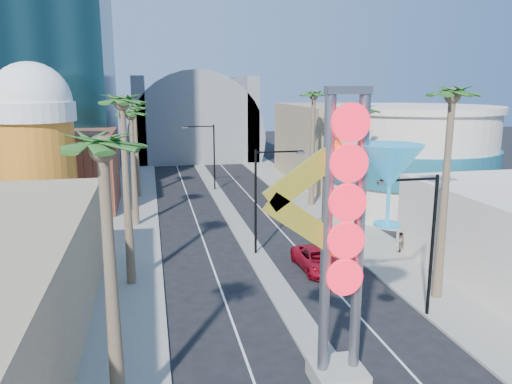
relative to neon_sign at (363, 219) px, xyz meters
name	(u,v)px	position (x,y,z in m)	size (l,w,h in m)	color
sidewalk_west	(133,212)	(-10.32, 32.04, -7.23)	(5.00, 100.00, 0.15)	gray
sidewalk_east	(313,203)	(8.68, 32.04, -7.23)	(5.00, 100.00, 0.15)	gray
median	(222,201)	(-0.82, 35.04, -7.23)	(1.60, 84.00, 0.15)	gray
brick_filler_west	(66,171)	(-16.82, 35.04, -3.31)	(10.00, 10.00, 8.00)	brown
filler_east	(329,143)	(15.18, 45.04, -2.31)	(10.00, 20.00, 10.00)	#9B8564
beer_mug	(35,142)	(-17.82, 27.04, 0.54)	(7.00, 7.00, 14.50)	#C46E1A
turquoise_building	(411,160)	(17.18, 27.04, -2.06)	(16.60, 16.60, 10.60)	beige
canopy	(194,134)	(-0.82, 69.04, -3.00)	(22.00, 16.00, 22.00)	slate
neon_sign	(363,219)	(0.00, 0.00, 0.00)	(6.53, 2.60, 12.55)	gray
streetlight_0	(263,192)	(-0.27, 17.04, -2.43)	(3.79, 0.25, 8.00)	black
streetlight_1	(210,151)	(-1.36, 41.04, -2.43)	(3.79, 0.25, 8.00)	black
streetlight_2	(425,233)	(5.91, 5.04, -2.47)	(3.45, 0.25, 8.00)	black
palm_0	(104,166)	(-9.82, -0.96, 2.62)	(2.40, 2.40, 11.70)	brown
palm_1	(122,115)	(-9.82, 13.04, 3.52)	(2.40, 2.40, 12.70)	brown
palm_2	(131,121)	(-9.82, 27.04, 2.17)	(2.40, 2.40, 11.20)	brown
palm_3	(135,114)	(-9.82, 39.04, 2.17)	(2.40, 2.40, 11.20)	brown
palm_5	(451,109)	(8.18, 7.04, 3.96)	(2.40, 2.40, 13.20)	brown
palm_6	(362,119)	(8.18, 19.04, 2.62)	(2.40, 2.40, 11.70)	brown
palm_7	(314,103)	(8.18, 31.04, 3.52)	(2.40, 2.40, 12.70)	brown
red_pickup	(318,260)	(2.74, 13.02, -6.55)	(2.50, 5.42, 1.51)	#AC0D21
pedestrian_b	(400,242)	(9.98, 15.03, -6.39)	(0.75, 0.58, 1.53)	gray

